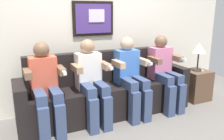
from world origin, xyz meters
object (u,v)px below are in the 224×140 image
at_px(person_leftmost, 46,85).
at_px(table_lamp, 199,49).
at_px(person_left_center, 91,79).
at_px(person_rightmost, 164,70).
at_px(person_right_center, 131,74).
at_px(spare_remote_on_table, 200,70).
at_px(side_table_right, 195,85).
at_px(couch, 107,93).

relative_size(person_leftmost, table_lamp, 2.41).
xyz_separation_m(person_left_center, table_lamp, (1.87, 0.06, 0.25)).
bearing_deg(person_rightmost, person_right_center, 180.00).
height_order(person_leftmost, table_lamp, person_leftmost).
bearing_deg(person_left_center, spare_remote_on_table, 1.23).
relative_size(person_right_center, table_lamp, 2.41).
bearing_deg(person_left_center, person_leftmost, 180.00).
distance_m(person_right_center, side_table_right, 1.34).
relative_size(couch, person_left_center, 2.22).
relative_size(couch, table_lamp, 5.37).
relative_size(person_leftmost, person_rightmost, 1.00).
xyz_separation_m(person_left_center, person_right_center, (0.58, 0.00, 0.00)).
bearing_deg(person_right_center, spare_remote_on_table, 1.76).
bearing_deg(spare_remote_on_table, person_left_center, -178.77).
bearing_deg(person_rightmost, person_left_center, 180.00).
distance_m(person_left_center, spare_remote_on_table, 1.92).
height_order(person_leftmost, person_rightmost, same).
height_order(couch, person_left_center, person_left_center).
bearing_deg(person_leftmost, spare_remote_on_table, 0.95).
bearing_deg(person_left_center, person_right_center, 0.00).
xyz_separation_m(person_leftmost, side_table_right, (2.45, 0.06, -0.36)).
distance_m(person_left_center, table_lamp, 1.89).
bearing_deg(spare_remote_on_table, person_right_center, -178.24).
distance_m(person_left_center, person_rightmost, 1.16).
distance_m(person_rightmost, side_table_right, 0.80).
bearing_deg(couch, person_leftmost, -169.04).
xyz_separation_m(couch, person_right_center, (0.29, -0.17, 0.29)).
xyz_separation_m(couch, person_leftmost, (-0.87, -0.17, 0.29)).
distance_m(couch, side_table_right, 1.59).
height_order(couch, spare_remote_on_table, couch).
bearing_deg(person_rightmost, person_leftmost, 180.00).
distance_m(person_right_center, person_rightmost, 0.58).
relative_size(side_table_right, table_lamp, 1.09).
bearing_deg(side_table_right, person_rightmost, -175.11).
height_order(side_table_right, spare_remote_on_table, spare_remote_on_table).
bearing_deg(person_right_center, table_lamp, 2.47).
bearing_deg(person_right_center, couch, 149.91).
bearing_deg(person_leftmost, person_right_center, 0.00).
distance_m(person_leftmost, spare_remote_on_table, 2.50).
bearing_deg(table_lamp, spare_remote_on_table, -17.26).
xyz_separation_m(person_rightmost, table_lamp, (0.71, 0.06, 0.25)).
bearing_deg(table_lamp, person_leftmost, -178.70).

